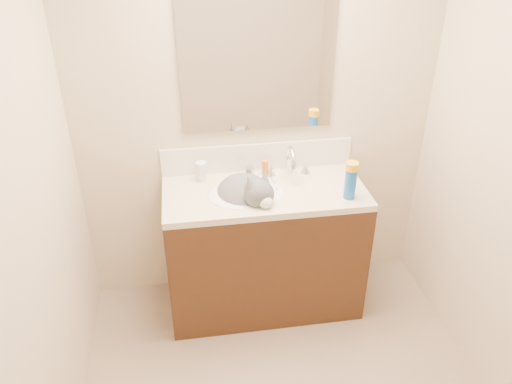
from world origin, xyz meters
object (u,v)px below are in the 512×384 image
object	(u,v)px
vanity_cabinet	(264,251)
faucet	(290,164)
cat	(247,195)
silver_jar	(249,171)
basin	(245,204)
spray_can	(350,184)
pill_bottle	(201,171)
amber_bottle	(265,168)

from	to	relation	value
vanity_cabinet	faucet	bearing A→B (deg)	37.29
cat	silver_jar	size ratio (longest dim) A/B	7.78
basin	spray_can	xyz separation A→B (m)	(0.58, -0.13, 0.16)
pill_bottle	silver_jar	size ratio (longest dim) A/B	1.89
faucet	pill_bottle	bearing A→B (deg)	175.40
cat	pill_bottle	bearing A→B (deg)	117.66
cat	amber_bottle	xyz separation A→B (m)	(0.14, 0.21, 0.07)
basin	faucet	world-z (taller)	faucet
faucet	amber_bottle	xyz separation A→B (m)	(-0.14, 0.05, -0.04)
faucet	amber_bottle	distance (m)	0.16
silver_jar	spray_can	size ratio (longest dim) A/B	0.35
basin	faucet	distance (m)	0.38
spray_can	vanity_cabinet	bearing A→B (deg)	160.69
faucet	pill_bottle	size ratio (longest dim) A/B	2.33
basin	spray_can	size ratio (longest dim) A/B	2.47
faucet	vanity_cabinet	bearing A→B (deg)	-142.71
spray_can	pill_bottle	bearing A→B (deg)	157.38
pill_bottle	spray_can	xyz separation A→B (m)	(0.82, -0.34, 0.03)
silver_jar	vanity_cabinet	bearing A→B (deg)	-71.14
basin	amber_bottle	bearing A→B (deg)	54.96
silver_jar	spray_can	bearing A→B (deg)	-33.68
pill_bottle	silver_jar	distance (m)	0.30
faucet	cat	size ratio (longest dim) A/B	0.57
vanity_cabinet	cat	distance (m)	0.45
faucet	cat	world-z (taller)	faucet
amber_bottle	spray_can	xyz separation A→B (m)	(0.43, -0.35, 0.04)
cat	spray_can	world-z (taller)	cat
vanity_cabinet	amber_bottle	distance (m)	0.53
vanity_cabinet	silver_jar	xyz separation A→B (m)	(-0.06, 0.19, 0.48)
pill_bottle	silver_jar	bearing A→B (deg)	1.80
faucet	amber_bottle	bearing A→B (deg)	159.59
vanity_cabinet	pill_bottle	distance (m)	0.65
basin	amber_bottle	distance (m)	0.29
basin	amber_bottle	xyz separation A→B (m)	(0.16, 0.22, 0.12)
silver_jar	amber_bottle	xyz separation A→B (m)	(0.10, 0.00, 0.02)
vanity_cabinet	cat	size ratio (longest dim) A/B	2.42
faucet	silver_jar	world-z (taller)	faucet
amber_bottle	spray_can	bearing A→B (deg)	-39.51
basin	silver_jar	bearing A→B (deg)	75.90
vanity_cabinet	spray_can	bearing A→B (deg)	-19.31
silver_jar	spray_can	xyz separation A→B (m)	(0.53, -0.35, 0.06)
faucet	spray_can	size ratio (longest dim) A/B	1.54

